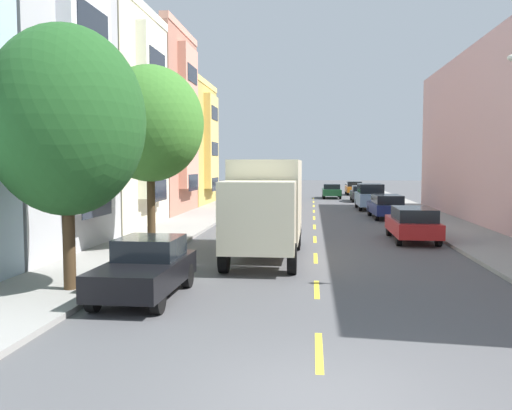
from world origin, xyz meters
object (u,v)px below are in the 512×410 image
Objects in this scene: parked_hatchback_orange at (354,188)px; parked_sedan_charcoal at (361,193)px; parked_wagon_red at (413,223)px; parked_wagon_white at (274,187)px; parked_wagon_navy at (386,206)px; parked_suv_sky at (370,196)px; parked_suv_burgundy at (267,191)px; street_tree_nearest at (66,121)px; parked_sedan_champagne at (251,201)px; parked_hatchback_black at (146,268)px; delivery_box_truck at (267,202)px; moving_forest_sedan at (332,191)px; street_tree_second at (150,124)px.

parked_hatchback_orange reaches higher than parked_sedan_charcoal.
parked_wagon_red and parked_wagon_white have the same top height.
parked_hatchback_orange and parked_wagon_navy have the same top height.
parked_suv_sky is (-0.07, 17.18, 0.18)m from parked_wagon_red.
parked_wagon_red is 0.97× the size of parked_suv_burgundy.
parked_hatchback_orange is 19.84m from parked_suv_sky.
parked_wagon_red is 26.47m from parked_suv_burgundy.
parked_sedan_champagne is (1.95, 25.28, -3.73)m from street_tree_nearest.
street_tree_nearest reaches higher than parked_sedan_champagne.
street_tree_nearest is at bearing 176.15° from parked_hatchback_black.
parked_wagon_red is 10.24m from parked_wagon_navy.
delivery_box_truck reaches higher than parked_wagon_navy.
parked_suv_sky is 13.73m from moving_forest_sedan.
parked_wagon_white is 1.17× the size of parked_hatchback_black.
parked_sedan_charcoal is (8.56, 1.12, -0.24)m from parked_suv_burgundy.
parked_hatchback_orange is 0.89× the size of parked_sedan_charcoal.
parked_wagon_white and parked_hatchback_black have the same top height.
parked_suv_burgundy is at bearing 120.47° from parked_wagon_navy.
parked_suv_burgundy is (-8.72, -11.94, 0.23)m from parked_hatchback_orange.
parked_suv_burgundy is 1.08× the size of moving_forest_sedan.
parked_suv_burgundy is 1.07× the size of parked_sedan_champagne.
moving_forest_sedan is at bearing 100.09° from parked_suv_sky.
street_tree_second is 1.47× the size of parked_suv_sky.
delivery_box_truck is 1.70× the size of parked_wagon_white.
delivery_box_truck is 16.06m from parked_wagon_navy.
parked_hatchback_black is at bearing -98.31° from moving_forest_sedan.
parked_suv_burgundy is 8.26m from moving_forest_sedan.
street_tree_second reaches higher than street_tree_nearest.
parked_wagon_white is at bearing 135.54° from moving_forest_sedan.
parked_hatchback_orange is 0.99× the size of parked_hatchback_black.
parked_suv_sky reaches higher than parked_wagon_navy.
parked_wagon_navy is at bearing 88.83° from parked_wagon_red.
moving_forest_sedan is (-2.69, 20.46, -0.05)m from parked_wagon_navy.
street_tree_nearest reaches higher than parked_hatchback_orange.
parked_sedan_champagne is 14.86m from parked_sedan_charcoal.
delivery_box_truck is 7.30m from parked_hatchback_black.
parked_hatchback_orange is 24.50m from parked_sedan_champagne.
street_tree_nearest reaches higher than moving_forest_sedan.
parked_wagon_navy is 1.18× the size of parked_hatchback_black.
parked_suv_sky is 1.07× the size of moving_forest_sedan.
parked_sedan_charcoal is (10.72, 37.28, -3.73)m from street_tree_nearest.
parked_sedan_charcoal is (-0.16, -10.82, -0.01)m from parked_hatchback_orange.
parked_hatchback_orange is 49.04m from parked_hatchback_black.
parked_wagon_navy is 20.64m from moving_forest_sedan.
parked_suv_sky is at bearing -43.05° from parked_suv_burgundy.
delivery_box_truck is at bearing -81.93° from parked_sedan_champagne.
moving_forest_sedan is (8.20, 34.45, -4.19)m from street_tree_second.
parked_suv_burgundy is (-8.52, 25.07, 0.18)m from parked_wagon_red.
parked_hatchback_black is (0.12, -25.42, 0.01)m from parked_sedan_champagne.
street_tree_second is 40.83m from parked_wagon_white.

